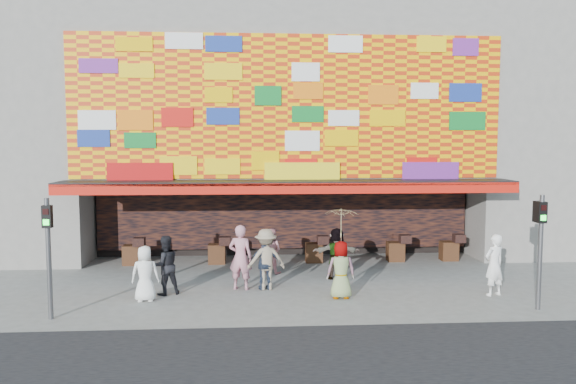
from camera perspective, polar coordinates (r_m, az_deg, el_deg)
The scene contains 14 objects.
ground at distance 16.00m, azimuth 0.88°, elevation -10.68°, with size 90.00×90.00×0.00m, color slate.
shop_building at distance 23.57m, azimuth -0.71°, elevation 7.26°, with size 15.20×9.40×10.00m.
signal_left at distance 14.92m, azimuth -23.17°, elevation -4.93°, with size 0.22×0.20×3.00m.
signal_right at distance 15.91m, azimuth 24.28°, elevation -4.36°, with size 0.22×0.20×3.00m.
ped_a at distance 15.97m, azimuth -14.32°, elevation -8.03°, with size 0.75×0.49×1.53m, color white.
ped_b at distance 16.70m, azimuth -4.85°, elevation -6.62°, with size 0.70×0.46×1.93m, color #BD7A8A.
ped_c at distance 16.48m, azimuth -12.39°, elevation -7.28°, with size 0.83×0.64×1.70m, color black.
ped_d at distance 16.69m, azimuth -2.26°, elevation -6.84°, with size 1.16×0.67×1.80m, color gray.
ped_e at distance 16.67m, azimuth -2.32°, elevation -7.26°, with size 0.92×0.38×1.56m, color #2C384E.
ped_f at distance 18.00m, azimuth 4.98°, elevation -6.22°, with size 1.52×0.49×1.64m, color gray.
ped_g at distance 15.82m, azimuth 5.40°, elevation -7.87°, with size 0.79×0.51×1.61m, color gray.
ped_h at distance 17.05m, azimuth 20.21°, elevation -6.96°, with size 0.64×0.42×1.76m, color white.
ped_i at distance 18.70m, azimuth -1.76°, elevation -6.00°, with size 0.73×0.57×1.50m, color pink.
parasol at distance 15.58m, azimuth 5.44°, elevation -3.17°, with size 0.99×1.01×1.78m.
Camera 1 is at (-1.24, -15.35, 4.36)m, focal length 35.00 mm.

